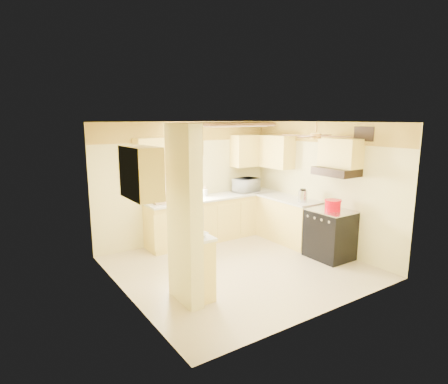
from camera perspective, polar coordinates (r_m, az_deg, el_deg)
floor at (r=6.69m, az=2.36°, el=-11.39°), size 4.00×4.00×0.00m
ceiling at (r=6.18m, az=2.55°, el=10.57°), size 4.00×4.00×0.00m
wall_back at (r=7.90m, az=-5.71°, el=1.54°), size 4.00×0.00×4.00m
wall_front at (r=4.95m, az=15.58°, el=-4.62°), size 4.00×0.00×4.00m
wall_left at (r=5.41m, az=-14.95°, el=-3.27°), size 0.00×3.80×3.80m
wall_right at (r=7.65m, az=14.64°, el=0.91°), size 0.00×3.80×3.80m
wallpaper_border at (r=7.77m, az=-5.79°, el=9.17°), size 4.00×0.02×0.40m
partition_column at (r=5.16m, az=-6.09°, el=-3.64°), size 0.20×0.70×2.50m
partition_ledge at (r=5.52m, az=-3.85°, el=-11.38°), size 0.25×0.55×0.90m
ledge_top at (r=5.35m, az=-3.92°, el=-6.73°), size 0.28×0.58×0.04m
lower_cabinets_back at (r=8.06m, az=-1.45°, el=-4.04°), size 3.00×0.60×0.90m
lower_cabinets_right at (r=8.01m, az=9.72°, el=-4.29°), size 0.60×1.40×0.90m
countertop_back at (r=7.94m, az=-1.43°, el=-0.78°), size 3.04×0.64×0.04m
countertop_right at (r=7.90m, az=9.78°, el=-1.01°), size 0.64×1.44×0.04m
dishwasher_panel at (r=7.44m, az=-5.06°, el=-5.53°), size 0.58×0.02×0.80m
window at (r=7.73m, az=-7.35°, el=3.54°), size 0.92×0.02×1.02m
upper_cab_back_left at (r=7.30m, az=-11.07°, el=5.35°), size 0.60×0.35×0.70m
upper_cab_back_right at (r=8.52m, az=4.06°, el=6.33°), size 0.90×0.35×0.70m
upper_cab_right at (r=8.33m, az=7.58°, el=6.15°), size 0.35×1.00×0.70m
upper_cab_left_wall at (r=5.12m, az=-12.51°, el=2.90°), size 0.35×0.75×0.70m
upper_cab_over_stove at (r=7.07m, az=17.31°, el=5.69°), size 0.35×0.76×0.52m
stove at (r=7.24m, az=15.84°, el=-6.16°), size 0.68×0.77×0.92m
range_hood at (r=7.04m, az=16.71°, el=3.00°), size 0.50×0.76×0.14m
poster_menu at (r=5.09m, az=-5.11°, el=3.08°), size 0.02×0.42×0.57m
poster_nashville at (r=5.22m, az=-4.99°, el=-4.00°), size 0.02×0.42×0.57m
ceiling_light_panel at (r=6.64m, az=0.66°, el=10.24°), size 1.35×0.95×0.06m
ceiling_fan at (r=6.33m, az=13.78°, el=8.34°), size 1.15×1.15×0.26m
vent_grate at (r=6.96m, az=20.54°, el=8.30°), size 0.02×0.40×0.25m
microwave at (r=8.41m, az=3.41°, el=1.07°), size 0.60×0.45×0.30m
bowl at (r=5.26m, az=-3.73°, el=-6.53°), size 0.28×0.28×0.06m
dutch_oven at (r=7.06m, az=16.25°, el=-1.93°), size 0.30×0.30×0.20m
kettle at (r=7.53m, az=11.92°, el=-0.57°), size 0.17×0.17×0.26m
dish_rack at (r=7.39m, az=-9.39°, el=-1.02°), size 0.39×0.29×0.23m
utensil_crock at (r=7.94m, az=-2.92°, el=-0.10°), size 0.11×0.11×0.22m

